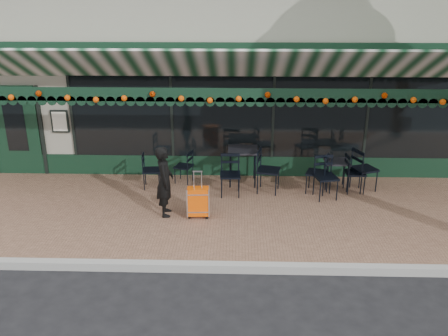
{
  "coord_description": "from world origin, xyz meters",
  "views": [
    {
      "loc": [
        0.57,
        -6.94,
        4.43
      ],
      "look_at": [
        0.31,
        1.6,
        1.23
      ],
      "focal_mm": 38.0,
      "sensor_mm": 36.0,
      "label": 1
    }
  ],
  "objects_px": {
    "chair_a_extra": "(355,173)",
    "suitcase": "(198,202)",
    "cafe_table_b": "(243,152)",
    "chair_b_front": "(230,175)",
    "chair_solo": "(152,171)",
    "chair_b_left": "(184,167)",
    "chair_a_left": "(317,173)",
    "cafe_table_a": "(337,164)",
    "chair_a_right": "(364,169)",
    "woman": "(165,181)",
    "chair_b_right": "(268,171)",
    "chair_a_front": "(326,178)"
  },
  "relations": [
    {
      "from": "cafe_table_a",
      "to": "chair_b_front",
      "type": "height_order",
      "value": "chair_b_front"
    },
    {
      "from": "woman",
      "to": "cafe_table_b",
      "type": "bearing_deg",
      "value": -48.94
    },
    {
      "from": "woman",
      "to": "chair_a_right",
      "type": "bearing_deg",
      "value": -78.89
    },
    {
      "from": "cafe_table_a",
      "to": "cafe_table_b",
      "type": "distance_m",
      "value": 2.15
    },
    {
      "from": "chair_a_front",
      "to": "chair_solo",
      "type": "relative_size",
      "value": 1.14
    },
    {
      "from": "woman",
      "to": "chair_a_left",
      "type": "xyz_separation_m",
      "value": [
        3.22,
        1.23,
        -0.27
      ]
    },
    {
      "from": "suitcase",
      "to": "chair_a_right",
      "type": "distance_m",
      "value": 3.95
    },
    {
      "from": "suitcase",
      "to": "chair_b_right",
      "type": "bearing_deg",
      "value": 39.24
    },
    {
      "from": "woman",
      "to": "chair_b_front",
      "type": "height_order",
      "value": "woman"
    },
    {
      "from": "chair_a_left",
      "to": "chair_b_front",
      "type": "relative_size",
      "value": 0.99
    },
    {
      "from": "cafe_table_a",
      "to": "chair_a_front",
      "type": "xyz_separation_m",
      "value": [
        -0.32,
        -0.55,
        -0.13
      ]
    },
    {
      "from": "woman",
      "to": "chair_a_left",
      "type": "relative_size",
      "value": 1.58
    },
    {
      "from": "cafe_table_b",
      "to": "chair_solo",
      "type": "xyz_separation_m",
      "value": [
        -2.09,
        -0.34,
        -0.35
      ]
    },
    {
      "from": "chair_solo",
      "to": "chair_b_left",
      "type": "bearing_deg",
      "value": -69.52
    },
    {
      "from": "chair_a_front",
      "to": "chair_a_extra",
      "type": "bearing_deg",
      "value": 15.46
    },
    {
      "from": "cafe_table_b",
      "to": "chair_solo",
      "type": "relative_size",
      "value": 1.02
    },
    {
      "from": "chair_a_extra",
      "to": "suitcase",
      "type": "bearing_deg",
      "value": 109.55
    },
    {
      "from": "chair_b_front",
      "to": "chair_solo",
      "type": "xyz_separation_m",
      "value": [
        -1.81,
        0.37,
        -0.05
      ]
    },
    {
      "from": "chair_a_left",
      "to": "chair_a_right",
      "type": "bearing_deg",
      "value": 116.89
    },
    {
      "from": "chair_solo",
      "to": "chair_a_front",
      "type": "bearing_deg",
      "value": -102.4
    },
    {
      "from": "chair_a_left",
      "to": "chair_b_right",
      "type": "bearing_deg",
      "value": -72.1
    },
    {
      "from": "suitcase",
      "to": "chair_solo",
      "type": "bearing_deg",
      "value": 125.37
    },
    {
      "from": "chair_a_extra",
      "to": "chair_a_left",
      "type": "bearing_deg",
      "value": 91.69
    },
    {
      "from": "cafe_table_b",
      "to": "chair_a_left",
      "type": "xyz_separation_m",
      "value": [
        1.66,
        -0.5,
        -0.3
      ]
    },
    {
      "from": "woman",
      "to": "chair_b_right",
      "type": "xyz_separation_m",
      "value": [
        2.14,
        1.24,
        -0.22
      ]
    },
    {
      "from": "chair_a_extra",
      "to": "chair_b_left",
      "type": "bearing_deg",
      "value": 80.87
    },
    {
      "from": "chair_b_left",
      "to": "chair_solo",
      "type": "distance_m",
      "value": 0.78
    },
    {
      "from": "chair_a_right",
      "to": "chair_b_front",
      "type": "relative_size",
      "value": 1.08
    },
    {
      "from": "cafe_table_a",
      "to": "chair_a_left",
      "type": "height_order",
      "value": "chair_a_left"
    },
    {
      "from": "chair_a_front",
      "to": "cafe_table_b",
      "type": "bearing_deg",
      "value": 143.62
    },
    {
      "from": "cafe_table_a",
      "to": "chair_solo",
      "type": "bearing_deg",
      "value": -178.9
    },
    {
      "from": "chair_solo",
      "to": "woman",
      "type": "bearing_deg",
      "value": -165.04
    },
    {
      "from": "suitcase",
      "to": "cafe_table_a",
      "type": "distance_m",
      "value": 3.43
    },
    {
      "from": "cafe_table_a",
      "to": "chair_b_left",
      "type": "relative_size",
      "value": 0.86
    },
    {
      "from": "chair_a_front",
      "to": "chair_b_right",
      "type": "bearing_deg",
      "value": 153.47
    },
    {
      "from": "cafe_table_b",
      "to": "chair_b_front",
      "type": "relative_size",
      "value": 0.91
    },
    {
      "from": "chair_a_extra",
      "to": "chair_b_left",
      "type": "distance_m",
      "value": 3.94
    },
    {
      "from": "chair_a_left",
      "to": "chair_a_extra",
      "type": "height_order",
      "value": "chair_a_left"
    },
    {
      "from": "chair_a_front",
      "to": "chair_b_right",
      "type": "height_order",
      "value": "chair_b_right"
    },
    {
      "from": "suitcase",
      "to": "chair_b_left",
      "type": "xyz_separation_m",
      "value": [
        -0.49,
        1.84,
        0.06
      ]
    },
    {
      "from": "cafe_table_b",
      "to": "chair_a_extra",
      "type": "distance_m",
      "value": 2.58
    },
    {
      "from": "woman",
      "to": "chair_b_front",
      "type": "xyz_separation_m",
      "value": [
        1.29,
        1.02,
        -0.26
      ]
    },
    {
      "from": "chair_a_left",
      "to": "chair_solo",
      "type": "height_order",
      "value": "chair_a_left"
    },
    {
      "from": "chair_b_right",
      "to": "chair_a_left",
      "type": "bearing_deg",
      "value": -77.71
    },
    {
      "from": "cafe_table_b",
      "to": "chair_a_left",
      "type": "height_order",
      "value": "chair_a_left"
    },
    {
      "from": "chair_b_left",
      "to": "chair_a_extra",
      "type": "bearing_deg",
      "value": 100.99
    },
    {
      "from": "chair_a_front",
      "to": "chair_b_right",
      "type": "distance_m",
      "value": 1.27
    },
    {
      "from": "chair_b_front",
      "to": "chair_b_left",
      "type": "bearing_deg",
      "value": 145.81
    },
    {
      "from": "suitcase",
      "to": "cafe_table_a",
      "type": "height_order",
      "value": "suitcase"
    },
    {
      "from": "chair_a_left",
      "to": "chair_b_front",
      "type": "distance_m",
      "value": 1.95
    }
  ]
}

